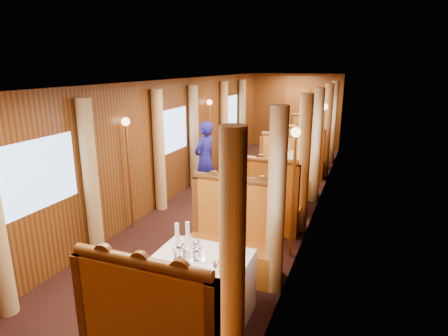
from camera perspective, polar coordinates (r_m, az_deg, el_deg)
The scene contains 46 objects.
floor at distance 7.78m, azimuth 2.34°, elevation -5.51°, with size 3.00×12.00×0.01m, color black, non-canonical shape.
ceiling at distance 7.27m, azimuth 2.56°, elevation 13.23°, with size 3.00×12.00×0.01m, color silver, non-canonical shape.
wall_far at distance 13.18m, azimuth 10.91°, elevation 8.53°, with size 3.00×2.50×0.01m, color brown, non-canonical shape.
wall_left at distance 8.02m, azimuth -7.80°, elevation 4.31°, with size 12.00×2.50×0.01m, color brown, non-canonical shape.
wall_right at distance 7.10m, azimuth 14.00°, elevation 2.54°, with size 12.00×2.50×0.01m, color brown, non-canonical shape.
doorway_far at distance 13.18m, azimuth 10.83°, elevation 7.43°, with size 0.80×0.04×2.00m, color brown.
table_near at distance 4.44m, azimuth -3.23°, elevation -17.43°, with size 1.05×0.72×0.75m, color white.
banquette_near_aft at distance 5.23m, azimuth 1.39°, elevation -11.35°, with size 1.30×0.55×1.34m.
table_mid at distance 7.46m, azimuth 7.84°, elevation -3.51°, with size 1.05×0.72×0.75m, color white.
banquette_mid_fwd at distance 6.52m, azimuth 5.78°, elevation -5.84°, with size 1.30×0.55×1.34m.
banquette_mid_aft at distance 8.39m, azimuth 9.47°, elevation -1.07°, with size 1.30×0.55×1.34m.
table_far at distance 10.77m, azimuth 12.18°, elevation 2.21°, with size 1.05×0.72×0.75m, color white.
banquette_far_fwd at distance 9.79m, azimuth 11.24°, elevation 1.23°, with size 1.30×0.55×1.34m.
banquette_far_aft at distance 11.75m, azimuth 12.99°, elevation 3.49°, with size 1.30×0.55×1.34m.
tea_tray at distance 4.23m, azimuth -5.24°, elevation -13.24°, with size 0.34×0.26×0.01m, color silver.
teapot_left at distance 4.18m, azimuth -6.61°, elevation -12.67°, with size 0.17×0.12×0.14m, color silver, non-canonical shape.
teapot_right at distance 4.13m, azimuth -4.04°, elevation -13.15°, with size 0.14×0.11×0.11m, color silver, non-canonical shape.
teapot_back at distance 4.28m, azimuth -4.17°, elevation -12.05°, with size 0.14×0.11×0.12m, color silver, non-canonical shape.
fruit_plate at distance 4.02m, azimuth -0.69°, elevation -14.57°, with size 0.23×0.23×0.05m.
cup_inboard at distance 4.46m, azimuth -7.14°, elevation -10.26°, with size 0.08×0.08×0.26m.
cup_outboard at distance 4.48m, azimuth -5.56°, elevation -10.06°, with size 0.08×0.08×0.26m.
rose_vase_mid at distance 7.33m, azimuth 8.19°, elevation 0.64°, with size 0.06×0.06×0.36m.
rose_vase_far at distance 10.66m, azimuth 12.30°, elevation 5.10°, with size 0.06×0.06×0.36m.
window_left_near at distance 5.26m, azimuth -26.26°, elevation -0.86°, with size 1.20×0.90×0.01m, color #86ADDE, non-canonical shape.
curtain_left_near_b at distance 5.79m, azimuth -19.66°, elevation -1.58°, with size 0.22×0.22×2.35m, color tan.
window_right_near at distance 3.73m, azimuth 6.92°, elevation -5.59°, with size 1.20×0.90×0.01m, color #86ADDE, non-canonical shape.
curtain_right_near_a at distance 3.20m, azimuth 1.29°, elevation -14.72°, with size 0.22×0.22×2.35m, color tan.
curtain_right_near_b at distance 4.56m, azimuth 7.96°, elevation -5.34°, with size 0.22×0.22×2.35m, color tan.
window_left_mid at distance 7.97m, azimuth -7.75°, elevation 5.71°, with size 1.20×0.90×0.01m, color #86ADDE, non-canonical shape.
curtain_left_mid_a at distance 7.31m, azimuth -9.87°, elevation 2.54°, with size 0.22×0.22×2.35m, color tan.
curtain_left_mid_b at distance 8.66m, azimuth -4.60°, elevation 4.72°, with size 0.22×0.22×2.35m, color tan.
window_right_mid at distance 7.06m, azimuth 13.99°, elevation 4.13°, with size 1.20×0.90×0.01m, color #86ADDE, non-canonical shape.
curtain_right_mid_a at distance 6.38m, azimuth 11.98°, elevation 0.53°, with size 0.22×0.22×2.35m, color tan.
curtain_right_mid_b at distance 7.89m, azimuth 13.84°, elevation 3.26°, with size 0.22×0.22×2.35m, color tan.
window_left_far at distance 11.14m, azimuth 0.96°, elevation 8.60°, with size 1.20×0.90×0.01m, color #86ADDE, non-canonical shape.
curtain_left_far_a at distance 10.41m, azimuth 0.02°, elevation 6.60°, with size 0.22×0.22×2.35m, color tan.
curtain_left_far_b at distance 11.87m, azimuth 2.74°, elevation 7.68°, with size 0.22×0.22×2.35m, color tan.
window_right_far at distance 10.50m, azimuth 16.50°, elevation 7.56°, with size 1.20×0.90×0.01m, color #86ADDE, non-canonical shape.
curtain_right_far_a at distance 9.78m, azimuth 15.36°, elevation 5.47°, with size 0.22×0.22×2.35m, color tan.
curtain_right_far_b at distance 11.32m, azimuth 16.21°, elevation 6.70°, with size 0.22×0.22×2.35m, color tan.
sconce_left_fore at distance 6.49m, azimuth -14.46°, elevation 2.52°, with size 0.14×0.14×1.95m.
sconce_right_fore at distance 5.40m, azimuth 10.62°, elevation 0.19°, with size 0.14×0.14×1.95m.
sconce_left_aft at distance 9.50m, azimuth -2.21°, elevation 7.00°, with size 0.14×0.14×1.95m.
sconce_right_aft at distance 8.80m, azimuth 14.90°, elevation 5.81°, with size 0.14×0.14×1.95m.
steward at distance 8.05m, azimuth -2.93°, elevation 1.33°, with size 0.60×0.39×1.64m, color navy.
passenger at distance 8.04m, azimuth 9.16°, elevation 0.58°, with size 0.40×0.44×0.76m.
Camera 1 is at (2.31, -6.89, 2.78)m, focal length 30.00 mm.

